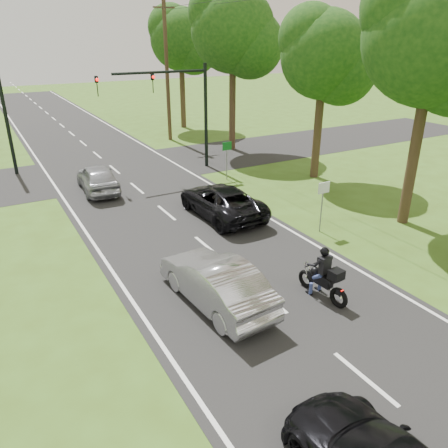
{
  "coord_description": "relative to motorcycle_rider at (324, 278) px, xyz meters",
  "views": [
    {
      "loc": [
        -6.83,
        -9.29,
        7.43
      ],
      "look_at": [
        0.17,
        3.0,
        1.3
      ],
      "focal_mm": 35.0,
      "sensor_mm": 36.0,
      "label": 1
    }
  ],
  "objects": [
    {
      "name": "ground",
      "position": [
        -1.48,
        0.84,
        -0.67
      ],
      "size": [
        140.0,
        140.0,
        0.0
      ],
      "primitive_type": "plane",
      "color": "#3B5818",
      "rests_on": "ground"
    },
    {
      "name": "road",
      "position": [
        -1.48,
        10.84,
        -0.66
      ],
      "size": [
        8.0,
        100.0,
        0.01
      ],
      "primitive_type": "cube",
      "color": "black",
      "rests_on": "ground"
    },
    {
      "name": "cross_road",
      "position": [
        -1.48,
        16.84,
        -0.67
      ],
      "size": [
        60.0,
        7.0,
        0.01
      ],
      "primitive_type": "cube",
      "color": "black",
      "rests_on": "ground"
    },
    {
      "name": "motorcycle_rider",
      "position": [
        0.0,
        0.0,
        0.0
      ],
      "size": [
        0.59,
        1.98,
        1.7
      ],
      "rotation": [
        0.0,
        0.0,
        0.1
      ],
      "color": "black",
      "rests_on": "ground"
    },
    {
      "name": "dark_suv",
      "position": [
        0.55,
        7.35,
        0.03
      ],
      "size": [
        2.33,
        4.95,
        1.37
      ],
      "primitive_type": "imported",
      "rotation": [
        0.0,
        0.0,
        3.15
      ],
      "color": "black",
      "rests_on": "road"
    },
    {
      "name": "silver_sedan",
      "position": [
        -3.01,
        1.34,
        0.07
      ],
      "size": [
        1.87,
        4.53,
        1.46
      ],
      "primitive_type": "imported",
      "rotation": [
        0.0,
        0.0,
        3.22
      ],
      "color": "#A4A4A9",
      "rests_on": "road"
    },
    {
      "name": "silver_suv",
      "position": [
        -3.34,
        13.39,
        0.05
      ],
      "size": [
        1.93,
        4.26,
        1.42
      ],
      "primitive_type": "imported",
      "rotation": [
        0.0,
        0.0,
        3.08
      ],
      "color": "#989AA0",
      "rests_on": "road"
    },
    {
      "name": "traffic_signal",
      "position": [
        1.86,
        14.83,
        3.47
      ],
      "size": [
        6.38,
        0.44,
        6.0
      ],
      "color": "black",
      "rests_on": "ground"
    },
    {
      "name": "signal_pole_far",
      "position": [
        -6.68,
        18.84,
        2.33
      ],
      "size": [
        0.2,
        0.2,
        6.0
      ],
      "primitive_type": "cylinder",
      "color": "black",
      "rests_on": "ground"
    },
    {
      "name": "utility_pole_far",
      "position": [
        4.72,
        22.84,
        4.41
      ],
      "size": [
        1.6,
        0.28,
        10.0
      ],
      "color": "#4A3321",
      "rests_on": "ground"
    },
    {
      "name": "sign_white",
      "position": [
        3.22,
        3.82,
        0.93
      ],
      "size": [
        0.55,
        0.07,
        2.12
      ],
      "color": "slate",
      "rests_on": "ground"
    },
    {
      "name": "sign_green",
      "position": [
        3.42,
        11.82,
        0.93
      ],
      "size": [
        0.55,
        0.07,
        2.12
      ],
      "color": "slate",
      "rests_on": "ground"
    },
    {
      "name": "tree_row_b",
      "position": [
        7.31,
        2.6,
        6.46
      ],
      "size": [
        5.6,
        5.43,
        10.06
      ],
      "color": "#332316",
      "rests_on": "ground"
    },
    {
      "name": "tree_row_c",
      "position": [
        8.27,
        9.64,
        5.56
      ],
      "size": [
        4.8,
        4.65,
        8.76
      ],
      "color": "#332316",
      "rests_on": "ground"
    },
    {
      "name": "tree_row_d",
      "position": [
        7.62,
        17.6,
        6.76
      ],
      "size": [
        5.76,
        5.58,
        10.45
      ],
      "color": "#332316",
      "rests_on": "ground"
    },
    {
      "name": "tree_row_e",
      "position": [
        8.0,
        26.62,
        6.16
      ],
      "size": [
        5.28,
        5.12,
        9.61
      ],
      "color": "#332316",
      "rests_on": "ground"
    }
  ]
}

